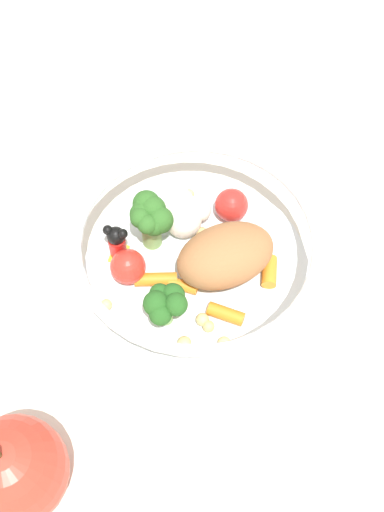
{
  "coord_description": "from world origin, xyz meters",
  "views": [
    {
      "loc": [
        -0.25,
        0.14,
        0.51
      ],
      "look_at": [
        0.01,
        0.0,
        0.03
      ],
      "focal_mm": 48.28,
      "sensor_mm": 36.0,
      "label": 1
    }
  ],
  "objects": [
    {
      "name": "ground_plane",
      "position": [
        0.0,
        0.0,
        0.0
      ],
      "size": [
        2.4,
        2.4,
        0.0
      ],
      "primitive_type": "plane",
      "color": "silver"
    },
    {
      "name": "food_container",
      "position": [
        0.02,
        0.0,
        0.03
      ],
      "size": [
        0.2,
        0.2,
        0.06
      ],
      "color": "white",
      "rests_on": "ground_plane"
    },
    {
      "name": "loose_apple",
      "position": [
        -0.09,
        0.19,
        0.04
      ],
      "size": [
        0.08,
        0.08,
        0.09
      ],
      "color": "#BC3828",
      "rests_on": "ground_plane"
    }
  ]
}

